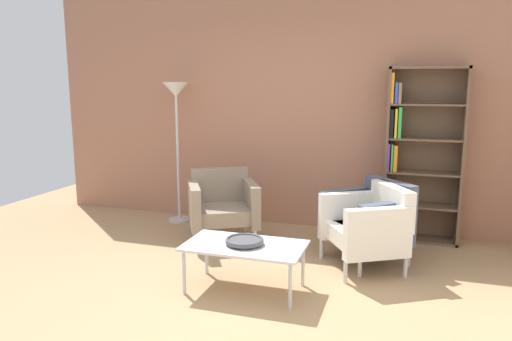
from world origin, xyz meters
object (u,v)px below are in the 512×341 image
coffee_table_low (245,248)px  armchair_near_window (369,225)px  floor_lamp_torchiere (176,106)px  bookshelf_tall (416,158)px  armchair_corner_red (222,204)px  decorative_bowl (245,240)px  armchair_spare_guest (371,219)px

coffee_table_low → armchair_near_window: armchair_near_window is taller
floor_lamp_torchiere → bookshelf_tall: bearing=2.8°
armchair_near_window → armchair_corner_red: size_ratio=1.01×
decorative_bowl → armchair_corner_red: 1.33m
coffee_table_low → armchair_corner_red: bearing=119.9°
decorative_bowl → armchair_near_window: (0.95, 0.84, -0.02)m
armchair_near_window → coffee_table_low: bearing=-78.9°
floor_lamp_torchiere → armchair_near_window: bearing=-19.6°
bookshelf_tall → coffee_table_low: size_ratio=1.90×
decorative_bowl → armchair_spare_guest: armchair_spare_guest is taller
armchair_near_window → floor_lamp_torchiere: size_ratio=0.54×
armchair_near_window → floor_lamp_torchiere: bearing=-140.1°
floor_lamp_torchiere → coffee_table_low: bearing=-49.1°
armchair_corner_red → floor_lamp_torchiere: bearing=116.6°
decorative_bowl → armchair_spare_guest: bearing=47.8°
armchair_corner_red → floor_lamp_torchiere: (-0.81, 0.55, 1.03)m
coffee_table_low → bookshelf_tall: bearing=53.9°
bookshelf_tall → armchair_corner_red: 2.18m
bookshelf_tall → armchair_corner_red: bookshelf_tall is taller
armchair_corner_red → floor_lamp_torchiere: 1.43m
armchair_spare_guest → floor_lamp_torchiere: floor_lamp_torchiere is taller
armchair_near_window → armchair_spare_guest: (0.00, 0.20, 0.00)m
armchair_near_window → decorative_bowl: bearing=-78.9°
bookshelf_tall → armchair_corner_red: bearing=-160.9°
decorative_bowl → armchair_spare_guest: size_ratio=0.34×
bookshelf_tall → coffee_table_low: bearing=-126.1°
armchair_near_window → bookshelf_tall: bearing=127.7°
armchair_spare_guest → decorative_bowl: bearing=-86.0°
bookshelf_tall → floor_lamp_torchiere: size_ratio=1.09×
coffee_table_low → armchair_near_window: bearing=41.7°
armchair_corner_red → floor_lamp_torchiere: floor_lamp_torchiere is taller
armchair_near_window → armchair_corner_red: bearing=-131.4°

